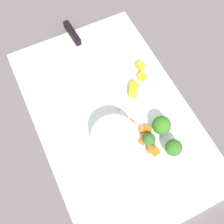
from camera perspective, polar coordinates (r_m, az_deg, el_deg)
The scene contains 18 objects.
ground_plane at distance 0.63m, azimuth -0.00°, elevation -0.85°, with size 4.00×4.00×0.00m, color #685C5F.
cutting_board at distance 0.63m, azimuth -0.00°, elevation -0.62°, with size 0.54×0.34×0.01m, color white.
prep_bowl at distance 0.57m, azimuth 0.46°, elevation -5.90°, with size 0.10×0.10×0.05m, color white.
chef_knife at distance 0.72m, azimuth -6.59°, elevation 13.60°, with size 0.29×0.04×0.02m.
carrot_dice_0 at distance 0.61m, azimuth 7.63°, elevation -3.74°, with size 0.01×0.01×0.01m, color orange.
carrot_dice_1 at distance 0.60m, azimuth 6.42°, elevation -6.44°, with size 0.01×0.01×0.01m, color orange.
carrot_dice_2 at distance 0.59m, azimuth 9.15°, elevation -8.34°, with size 0.02×0.02×0.01m, color orange.
carrot_dice_3 at distance 0.61m, azimuth 4.33°, elevation -2.44°, with size 0.01×0.01×0.01m, color orange.
carrot_dice_4 at distance 0.59m, azimuth 8.13°, elevation -7.94°, with size 0.01×0.01×0.01m, color orange.
carrot_dice_5 at distance 0.60m, azimuth 7.35°, elevation -5.08°, with size 0.01×0.01×0.01m, color orange.
carrot_dice_6 at distance 0.60m, azimuth 6.50°, elevation -3.85°, with size 0.01×0.01×0.01m, color orange.
pepper_dice_0 at distance 0.65m, azimuth 4.70°, elevation 5.58°, with size 0.02×0.02×0.02m, color yellow.
pepper_dice_1 at distance 0.64m, azimuth 4.55°, elevation 4.29°, with size 0.02×0.02×0.02m, color yellow.
pepper_dice_2 at distance 0.68m, azimuth 6.14°, elevation 9.60°, with size 0.02×0.02×0.02m, color yellow.
pepper_dice_3 at distance 0.67m, azimuth 6.40°, elevation 7.37°, with size 0.02×0.02×0.01m, color yellow.
broccoli_floret_0 at distance 0.59m, azimuth 7.85°, elevation -5.76°, with size 0.03×0.03×0.03m.
broccoli_floret_1 at distance 0.60m, azimuth 10.44°, elevation -2.76°, with size 0.04×0.04×0.05m.
broccoli_floret_2 at distance 0.58m, azimuth 12.91°, elevation -7.38°, with size 0.04×0.04×0.04m.
Camera 1 is at (-0.23, 0.11, 0.58)m, focal length 43.20 mm.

